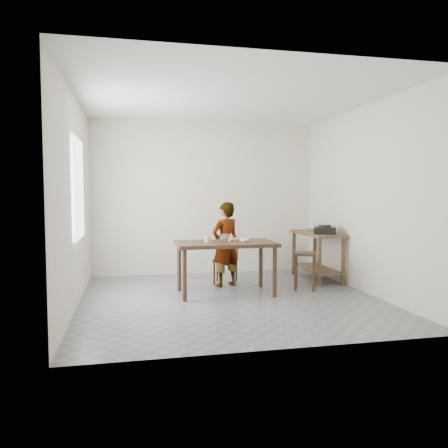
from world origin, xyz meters
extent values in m
cube|color=slate|center=(0.00, 0.00, -0.02)|extent=(4.00, 4.00, 0.04)
cube|color=white|center=(0.00, 0.00, 2.72)|extent=(4.00, 4.00, 0.04)
cube|color=silver|center=(0.00, 2.02, 1.35)|extent=(4.00, 0.04, 2.70)
cube|color=silver|center=(0.00, -2.02, 1.35)|extent=(4.00, 0.04, 2.70)
cube|color=silver|center=(-2.02, 0.00, 1.35)|extent=(0.04, 4.00, 2.70)
cube|color=silver|center=(2.02, 0.00, 1.35)|extent=(0.04, 4.00, 2.70)
cube|color=white|center=(-1.97, 0.20, 1.50)|extent=(0.02, 1.10, 1.30)
imported|color=white|center=(0.11, 0.81, 0.65)|extent=(0.56, 0.48, 1.31)
cylinder|color=silver|center=(-0.27, 0.27, 0.80)|extent=(0.10, 0.10, 0.09)
imported|color=white|center=(0.27, 0.26, 0.77)|extent=(0.18, 0.18, 0.04)
imported|color=white|center=(1.76, 1.29, 0.83)|extent=(0.28, 0.28, 0.06)
cube|color=black|center=(1.70, 0.68, 0.86)|extent=(0.43, 0.43, 0.11)
camera|label=1|loc=(-1.32, -5.75, 1.44)|focal=35.00mm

